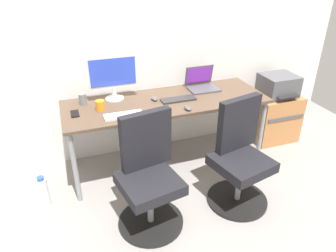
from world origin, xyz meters
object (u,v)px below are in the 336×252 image
at_px(water_bottle_on_floor, 44,192).
at_px(coffee_mug, 100,105).
at_px(open_laptop, 202,83).
at_px(office_chair_right, 239,158).
at_px(printer, 278,85).
at_px(desktop_monitor, 113,75).
at_px(office_chair_left, 149,178).
at_px(side_cabinet, 273,117).

distance_m(water_bottle_on_floor, coffee_mug, 0.91).
xyz_separation_m(water_bottle_on_floor, open_laptop, (1.69, 0.44, 0.64)).
xyz_separation_m(office_chair_right, printer, (0.96, 0.83, 0.25)).
distance_m(office_chair_right, water_bottle_on_floor, 1.74).
bearing_deg(coffee_mug, office_chair_right, -33.99).
height_order(office_chair_right, desktop_monitor, desktop_monitor).
relative_size(office_chair_left, office_chair_right, 1.00).
relative_size(printer, coffee_mug, 4.35).
relative_size(side_cabinet, printer, 1.39).
bearing_deg(office_chair_left, coffee_mug, 108.44).
bearing_deg(desktop_monitor, printer, -2.80).
height_order(side_cabinet, printer, printer).
xyz_separation_m(desktop_monitor, open_laptop, (0.92, -0.02, -0.19)).
distance_m(office_chair_left, coffee_mug, 0.83).
relative_size(desktop_monitor, open_laptop, 1.55).
bearing_deg(desktop_monitor, water_bottle_on_floor, -148.97).
bearing_deg(side_cabinet, coffee_mug, -176.71).
bearing_deg(side_cabinet, water_bottle_on_floor, -171.90).
relative_size(side_cabinet, open_laptop, 1.79).
bearing_deg(water_bottle_on_floor, office_chair_right, -15.43).
distance_m(office_chair_right, coffee_mug, 1.32).
relative_size(printer, water_bottle_on_floor, 1.29).
xyz_separation_m(office_chair_left, water_bottle_on_floor, (-0.83, 0.46, -0.28)).
xyz_separation_m(side_cabinet, printer, (-0.00, -0.00, 0.40)).
relative_size(desktop_monitor, coffee_mug, 5.22).
height_order(office_chair_right, side_cabinet, office_chair_right).
distance_m(office_chair_right, open_laptop, 0.97).
bearing_deg(office_chair_right, office_chair_left, 179.96).
bearing_deg(desktop_monitor, office_chair_right, -45.98).
xyz_separation_m(water_bottle_on_floor, desktop_monitor, (0.77, 0.46, 0.84)).
bearing_deg(office_chair_left, side_cabinet, 24.95).
height_order(office_chair_left, open_laptop, open_laptop).
distance_m(office_chair_left, printer, 1.98).
distance_m(office_chair_left, desktop_monitor, 1.08).
relative_size(open_laptop, coffee_mug, 3.37).
bearing_deg(coffee_mug, printer, 3.27).
distance_m(desktop_monitor, open_laptop, 0.94).
distance_m(office_chair_right, desktop_monitor, 1.39).
height_order(office_chair_right, printer, office_chair_right).
xyz_separation_m(open_laptop, coffee_mug, (-1.09, -0.19, -0.01)).
distance_m(side_cabinet, open_laptop, 1.06).
bearing_deg(office_chair_left, office_chair_right, -0.04).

